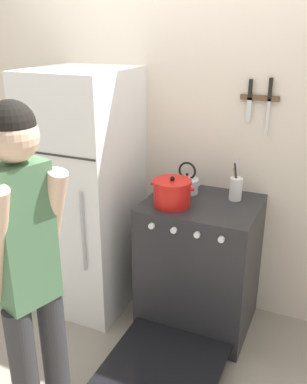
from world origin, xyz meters
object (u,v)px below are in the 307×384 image
at_px(tea_kettle, 187,183).
at_px(utensil_jar, 236,188).
at_px(person, 29,273).
at_px(dutch_oven_pot, 172,193).
at_px(refrigerator, 86,193).
at_px(stove_range, 198,268).

xyz_separation_m(tea_kettle, utensil_jar, (0.33, 0.01, 0.01)).
bearing_deg(person, dutch_oven_pot, 6.03).
bearing_deg(tea_kettle, refrigerator, -166.72).
distance_m(refrigerator, tea_kettle, 0.72).
height_order(stove_range, person, person).
distance_m(tea_kettle, utensil_jar, 0.33).
bearing_deg(utensil_jar, refrigerator, -170.54).
bearing_deg(tea_kettle, utensil_jar, 1.12).
bearing_deg(dutch_oven_pot, refrigerator, 173.42).
bearing_deg(dutch_oven_pot, stove_range, 27.05).
bearing_deg(person, tea_kettle, 7.61).
xyz_separation_m(dutch_oven_pot, utensil_jar, (0.34, 0.25, -0.00)).
height_order(refrigerator, dutch_oven_pot, refrigerator).
distance_m(tea_kettle, person, 1.34).
height_order(tea_kettle, utensil_jar, utensil_jar).
bearing_deg(utensil_jar, person, -113.05).
bearing_deg(dutch_oven_pot, person, -101.82).
height_order(refrigerator, stove_range, refrigerator).
xyz_separation_m(refrigerator, tea_kettle, (0.69, 0.16, 0.12)).
bearing_deg(refrigerator, tea_kettle, 13.28).
bearing_deg(tea_kettle, stove_range, -47.19).
bearing_deg(refrigerator, dutch_oven_pot, -6.58).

